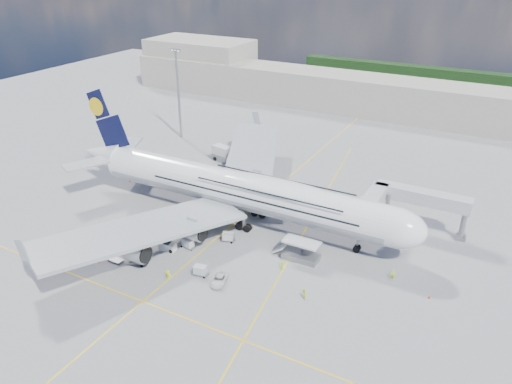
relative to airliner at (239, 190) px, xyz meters
The scene contains 32 objects.
ground 12.13m from the airliner, 91.49° to the right, with size 300.00×300.00×0.00m, color gray.
taxi_line_main 12.13m from the airliner, 91.49° to the right, with size 0.25×220.00×0.01m, color yellow.
taxi_line_cross 30.78m from the airliner, 90.50° to the right, with size 120.00×0.25×0.01m, color yellow.
taxi_line_diag 15.36m from the airliner, ahead, with size 0.25×100.00×0.01m, color yellow.
airliner is the anchor object (origin of this frame).
jet_bridge 31.50m from the airliner, 20.31° to the left, with size 18.80×12.10×8.50m.
cargo_loader 18.87m from the airliner, 23.23° to the right, with size 8.53×3.20×3.67m.
light_mast 53.72m from the airliner, 139.00° to the left, with size 3.00×0.70×25.50m.
terminal 85.00m from the airliner, 90.18° to the left, with size 180.00×16.00×12.00m, color #B2AD9E.
hangar 114.20m from the airliner, 127.98° to the left, with size 40.00×22.00×18.00m, color #B2AD9E.
tree_line 135.97m from the airliner, 73.00° to the left, with size 160.00×6.00×8.00m, color #193814.
dolly_row_a 27.10m from the airliner, 116.74° to the right, with size 2.80×1.60×0.40m.
dolly_row_b 24.30m from the airliner, 109.56° to the right, with size 3.51×2.67×0.46m.
dolly_row_c 15.21m from the airliner, 103.11° to the right, with size 2.97×1.94×1.74m.
dolly_back 28.86m from the airliner, 138.73° to the right, with size 2.93×2.54×0.38m.
dolly_nose_far 20.90m from the airliner, 79.42° to the right, with size 2.97×1.86×1.77m.
dolly_nose_near 10.24m from the airliner, 75.61° to the right, with size 3.04×2.26×1.72m.
baggage_tug 18.17m from the airliner, 110.46° to the right, with size 3.26×1.74×1.96m.
catering_truck_inner 18.47m from the airliner, 103.98° to the left, with size 6.19×3.42×3.48m.
catering_truck_outer 31.98m from the airliner, 127.36° to the left, with size 7.28×3.73×4.15m.
service_van 22.47m from the airliner, 68.96° to the right, with size 2.10×4.55×1.26m, color silver.
crew_nose 33.68m from the airliner, ahead, with size 0.69×0.45×1.89m, color #D3FF1A.
crew_loader 28.38m from the airliner, 38.53° to the right, with size 0.88×0.69×1.81m, color #D1E518.
crew_wing 23.69m from the airliner, 135.27° to the right, with size 0.91×0.38×1.56m, color #BEE217.
crew_van 19.97m from the airliner, 37.52° to the right, with size 0.78×0.51×1.60m, color #9AF319.
crew_tug 24.17m from the airliner, 90.65° to the right, with size 1.25×0.72×1.93m, color yellow.
cone_nose 40.46m from the airliner, 11.10° to the right, with size 0.41×0.41×0.52m.
cone_wing_left_inner 15.18m from the airliner, 131.65° to the left, with size 0.44×0.44×0.56m.
cone_wing_left_outer 22.59m from the airliner, 118.39° to the left, with size 0.47×0.47×0.60m.
cone_wing_right_inner 22.17m from the airliner, 126.40° to the right, with size 0.47×0.47×0.60m.
cone_wing_right_outer 29.62m from the airliner, 119.47° to the right, with size 0.43×0.43×0.54m.
cone_tail 33.33m from the airliner, behind, with size 0.47×0.47×0.59m.
Camera 1 is at (45.63, -66.72, 49.84)m, focal length 35.00 mm.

